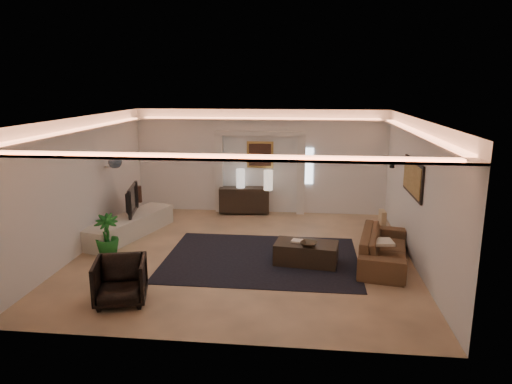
# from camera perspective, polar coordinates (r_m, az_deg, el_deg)

# --- Properties ---
(floor) EXTENTS (7.00, 7.00, 0.00)m
(floor) POSITION_cam_1_polar(r_m,az_deg,el_deg) (10.05, -1.52, -7.71)
(floor) COLOR #D5AE80
(floor) RESTS_ON ground
(ceiling) EXTENTS (7.00, 7.00, 0.00)m
(ceiling) POSITION_cam_1_polar(r_m,az_deg,el_deg) (9.42, -1.63, 9.02)
(ceiling) COLOR white
(ceiling) RESTS_ON ground
(wall_back) EXTENTS (7.00, 0.00, 7.00)m
(wall_back) POSITION_cam_1_polar(r_m,az_deg,el_deg) (13.04, 0.51, 3.75)
(wall_back) COLOR white
(wall_back) RESTS_ON ground
(wall_front) EXTENTS (7.00, 0.00, 7.00)m
(wall_front) POSITION_cam_1_polar(r_m,az_deg,el_deg) (6.31, -5.90, -6.58)
(wall_front) COLOR white
(wall_front) RESTS_ON ground
(wall_left) EXTENTS (0.00, 7.00, 7.00)m
(wall_left) POSITION_cam_1_polar(r_m,az_deg,el_deg) (10.68, -20.53, 0.81)
(wall_left) COLOR white
(wall_left) RESTS_ON ground
(wall_right) EXTENTS (0.00, 7.00, 7.00)m
(wall_right) POSITION_cam_1_polar(r_m,az_deg,el_deg) (9.80, 19.15, -0.13)
(wall_right) COLOR white
(wall_right) RESTS_ON ground
(cove_soffit) EXTENTS (7.00, 7.00, 0.04)m
(cove_soffit) POSITION_cam_1_polar(r_m,az_deg,el_deg) (9.44, -1.62, 7.33)
(cove_soffit) COLOR silver
(cove_soffit) RESTS_ON ceiling
(daylight_slit) EXTENTS (0.25, 0.03, 1.00)m
(daylight_slit) POSITION_cam_1_polar(r_m,az_deg,el_deg) (12.98, 6.45, 3.17)
(daylight_slit) COLOR white
(daylight_slit) RESTS_ON wall_back
(area_rug) EXTENTS (4.00, 3.00, 0.01)m
(area_rug) POSITION_cam_1_polar(r_m,az_deg,el_deg) (9.82, 0.66, -8.18)
(area_rug) COLOR black
(area_rug) RESTS_ON ground
(pilaster_left) EXTENTS (0.22, 0.20, 2.20)m
(pilaster_left) POSITION_cam_1_polar(r_m,az_deg,el_deg) (13.17, -4.52, 2.25)
(pilaster_left) COLOR silver
(pilaster_left) RESTS_ON ground
(pilaster_right) EXTENTS (0.22, 0.20, 2.20)m
(pilaster_right) POSITION_cam_1_polar(r_m,az_deg,el_deg) (12.95, 5.54, 2.04)
(pilaster_right) COLOR silver
(pilaster_right) RESTS_ON ground
(alcove_header) EXTENTS (2.52, 0.20, 0.12)m
(alcove_header) POSITION_cam_1_polar(r_m,az_deg,el_deg) (12.84, 0.48, 7.20)
(alcove_header) COLOR silver
(alcove_header) RESTS_ON wall_back
(painting_frame) EXTENTS (0.74, 0.04, 0.74)m
(painting_frame) POSITION_cam_1_polar(r_m,az_deg,el_deg) (12.98, 0.50, 4.60)
(painting_frame) COLOR tan
(painting_frame) RESTS_ON wall_back
(painting_canvas) EXTENTS (0.62, 0.02, 0.62)m
(painting_canvas) POSITION_cam_1_polar(r_m,az_deg,el_deg) (12.96, 0.49, 4.58)
(painting_canvas) COLOR #4C2D1E
(painting_canvas) RESTS_ON wall_back
(art_panel_frame) EXTENTS (0.04, 1.64, 0.74)m
(art_panel_frame) POSITION_cam_1_polar(r_m,az_deg,el_deg) (10.03, 18.73, 1.66)
(art_panel_frame) COLOR black
(art_panel_frame) RESTS_ON wall_right
(art_panel_gold) EXTENTS (0.02, 1.50, 0.62)m
(art_panel_gold) POSITION_cam_1_polar(r_m,az_deg,el_deg) (10.02, 18.59, 1.66)
(art_panel_gold) COLOR tan
(art_panel_gold) RESTS_ON wall_right
(wall_sconce) EXTENTS (0.12, 0.12, 0.22)m
(wall_sconce) POSITION_cam_1_polar(r_m,az_deg,el_deg) (11.85, 16.38, 3.39)
(wall_sconce) COLOR black
(wall_sconce) RESTS_ON wall_right
(wall_niche) EXTENTS (0.10, 0.55, 0.04)m
(wall_niche) POSITION_cam_1_polar(r_m,az_deg,el_deg) (11.86, -17.35, 3.19)
(wall_niche) COLOR silver
(wall_niche) RESTS_ON wall_left
(console) EXTENTS (1.43, 0.58, 0.69)m
(console) POSITION_cam_1_polar(r_m,az_deg,el_deg) (13.06, -1.46, -0.95)
(console) COLOR black
(console) RESTS_ON ground
(lamp_left) EXTENTS (0.30, 0.30, 0.53)m
(lamp_left) POSITION_cam_1_polar(r_m,az_deg,el_deg) (12.93, -1.91, 2.03)
(lamp_left) COLOR silver
(lamp_left) RESTS_ON console
(lamp_right) EXTENTS (0.32, 0.32, 0.55)m
(lamp_right) POSITION_cam_1_polar(r_m,az_deg,el_deg) (12.63, 1.51, 1.77)
(lamp_right) COLOR beige
(lamp_right) RESTS_ON console
(media_ledge) EXTENTS (1.43, 2.83, 0.51)m
(media_ledge) POSITION_cam_1_polar(r_m,az_deg,el_deg) (11.59, -15.22, -4.14)
(media_ledge) COLOR beige
(media_ledge) RESTS_ON ground
(tv) EXTENTS (1.21, 0.41, 0.69)m
(tv) POSITION_cam_1_polar(r_m,az_deg,el_deg) (11.72, -15.43, -1.06)
(tv) COLOR black
(tv) RESTS_ON media_ledge
(figurine) EXTENTS (0.21, 0.21, 0.44)m
(figurine) POSITION_cam_1_polar(r_m,az_deg,el_deg) (12.81, -14.19, -0.53)
(figurine) COLOR #3F281F
(figurine) RESTS_ON media_ledge
(ginger_jar) EXTENTS (0.34, 0.34, 0.33)m
(ginger_jar) POSITION_cam_1_polar(r_m,az_deg,el_deg) (11.32, -16.93, 3.71)
(ginger_jar) COLOR #3C535E
(ginger_jar) RESTS_ON wall_niche
(plant) EXTENTS (0.61, 0.61, 0.89)m
(plant) POSITION_cam_1_polar(r_m,az_deg,el_deg) (10.38, -17.84, -5.07)
(plant) COLOR #18621D
(plant) RESTS_ON ground
(sofa) EXTENTS (2.38, 1.29, 0.66)m
(sofa) POSITION_cam_1_polar(r_m,az_deg,el_deg) (9.83, 15.42, -6.63)
(sofa) COLOR brown
(sofa) RESTS_ON ground
(throw_blanket) EXTENTS (0.55, 0.46, 0.06)m
(throw_blanket) POSITION_cam_1_polar(r_m,az_deg,el_deg) (9.48, 14.94, -5.93)
(throw_blanket) COLOR beige
(throw_blanket) RESTS_ON sofa
(throw_pillow) EXTENTS (0.13, 0.37, 0.37)m
(throw_pillow) POSITION_cam_1_polar(r_m,az_deg,el_deg) (11.10, 15.24, -3.16)
(throw_pillow) COLOR tan
(throw_pillow) RESTS_ON sofa
(coffee_table) EXTENTS (1.33, 0.84, 0.47)m
(coffee_table) POSITION_cam_1_polar(r_m,az_deg,el_deg) (9.57, 6.18, -7.55)
(coffee_table) COLOR black
(coffee_table) RESTS_ON ground
(bowl) EXTENTS (0.43, 0.43, 0.08)m
(bowl) POSITION_cam_1_polar(r_m,az_deg,el_deg) (9.33, 6.51, -6.51)
(bowl) COLOR #413221
(bowl) RESTS_ON coffee_table
(magazine) EXTENTS (0.33, 0.27, 0.03)m
(magazine) POSITION_cam_1_polar(r_m,az_deg,el_deg) (9.55, 5.26, -6.18)
(magazine) COLOR #FBE2C8
(magazine) RESTS_ON coffee_table
(armchair) EXTENTS (1.00, 1.02, 0.76)m
(armchair) POSITION_cam_1_polar(r_m,az_deg,el_deg) (8.17, -16.29, -10.43)
(armchair) COLOR #332A20
(armchair) RESTS_ON ground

